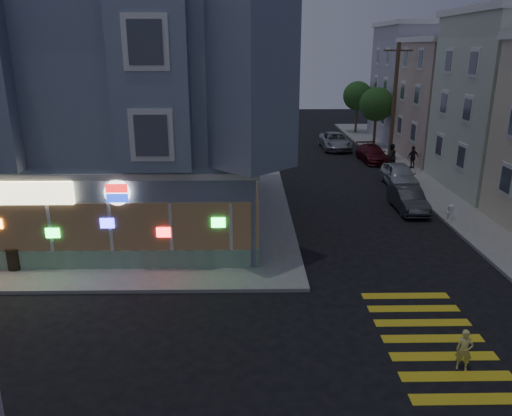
{
  "coord_description": "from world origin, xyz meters",
  "views": [
    {
      "loc": [
        0.67,
        -14.84,
        8.8
      ],
      "look_at": [
        1.03,
        5.38,
        2.26
      ],
      "focal_mm": 35.0,
      "sensor_mm": 36.0,
      "label": 1
    }
  ],
  "objects_px": {
    "pedestrian_b": "(413,157)",
    "traffic_signal": "(224,181)",
    "running_child": "(464,350)",
    "parked_car_d": "(335,141)",
    "fire_hydrant": "(450,212)",
    "utility_pole": "(394,102)",
    "trash_can": "(14,258)",
    "parked_car_a": "(399,175)",
    "street_tree_near": "(377,104)",
    "parked_car_c": "(372,154)",
    "parked_car_b": "(408,199)",
    "street_tree_far": "(358,96)",
    "pedestrian_a": "(391,156)"
  },
  "relations": [
    {
      "from": "parked_car_c",
      "to": "trash_can",
      "type": "bearing_deg",
      "value": -137.36
    },
    {
      "from": "street_tree_far",
      "to": "parked_car_d",
      "type": "relative_size",
      "value": 1.01
    },
    {
      "from": "running_child",
      "to": "pedestrian_a",
      "type": "relative_size",
      "value": 0.67
    },
    {
      "from": "parked_car_d",
      "to": "trash_can",
      "type": "bearing_deg",
      "value": -124.59
    },
    {
      "from": "parked_car_b",
      "to": "traffic_signal",
      "type": "bearing_deg",
      "value": -145.15
    },
    {
      "from": "utility_pole",
      "to": "pedestrian_b",
      "type": "xyz_separation_m",
      "value": [
        1.0,
        -2.57,
        -3.82
      ]
    },
    {
      "from": "parked_car_d",
      "to": "trash_can",
      "type": "xyz_separation_m",
      "value": [
        -17.45,
        -25.58,
        -0.13
      ]
    },
    {
      "from": "street_tree_near",
      "to": "parked_car_c",
      "type": "distance_m",
      "value": 6.69
    },
    {
      "from": "parked_car_b",
      "to": "utility_pole",
      "type": "bearing_deg",
      "value": 79.55
    },
    {
      "from": "traffic_signal",
      "to": "fire_hydrant",
      "type": "bearing_deg",
      "value": 39.56
    },
    {
      "from": "street_tree_far",
      "to": "parked_car_d",
      "type": "bearing_deg",
      "value": -113.14
    },
    {
      "from": "parked_car_d",
      "to": "parked_car_b",
      "type": "bearing_deg",
      "value": -86.8
    },
    {
      "from": "parked_car_b",
      "to": "parked_car_d",
      "type": "bearing_deg",
      "value": 93.73
    },
    {
      "from": "utility_pole",
      "to": "pedestrian_a",
      "type": "relative_size",
      "value": 4.89
    },
    {
      "from": "street_tree_far",
      "to": "pedestrian_b",
      "type": "relative_size",
      "value": 3.19
    },
    {
      "from": "utility_pole",
      "to": "trash_can",
      "type": "relative_size",
      "value": 10.0
    },
    {
      "from": "parked_car_d",
      "to": "utility_pole",
      "type": "bearing_deg",
      "value": -58.9
    },
    {
      "from": "utility_pole",
      "to": "trash_can",
      "type": "xyz_separation_m",
      "value": [
        -20.85,
        -20.0,
        -4.2
      ]
    },
    {
      "from": "fire_hydrant",
      "to": "traffic_signal",
      "type": "bearing_deg",
      "value": -157.12
    },
    {
      "from": "fire_hydrant",
      "to": "trash_can",
      "type": "distance_m",
      "value": 20.96
    },
    {
      "from": "street_tree_far",
      "to": "trash_can",
      "type": "relative_size",
      "value": 5.89
    },
    {
      "from": "running_child",
      "to": "parked_car_d",
      "type": "height_order",
      "value": "parked_car_d"
    },
    {
      "from": "utility_pole",
      "to": "parked_car_a",
      "type": "height_order",
      "value": "utility_pole"
    },
    {
      "from": "trash_can",
      "to": "street_tree_near",
      "type": "bearing_deg",
      "value": 51.0
    },
    {
      "from": "pedestrian_b",
      "to": "parked_car_d",
      "type": "xyz_separation_m",
      "value": [
        -4.4,
        8.15,
        -0.25
      ]
    },
    {
      "from": "parked_car_a",
      "to": "fire_hydrant",
      "type": "relative_size",
      "value": 5.36
    },
    {
      "from": "utility_pole",
      "to": "pedestrian_a",
      "type": "height_order",
      "value": "utility_pole"
    },
    {
      "from": "parked_car_d",
      "to": "trash_can",
      "type": "height_order",
      "value": "parked_car_d"
    },
    {
      "from": "pedestrian_b",
      "to": "traffic_signal",
      "type": "distance_m",
      "value": 21.39
    },
    {
      "from": "pedestrian_a",
      "to": "parked_car_c",
      "type": "bearing_deg",
      "value": -102.22
    },
    {
      "from": "utility_pole",
      "to": "parked_car_d",
      "type": "distance_m",
      "value": 7.69
    },
    {
      "from": "fire_hydrant",
      "to": "trash_can",
      "type": "relative_size",
      "value": 0.92
    },
    {
      "from": "parked_car_d",
      "to": "street_tree_far",
      "type": "bearing_deg",
      "value": 66.59
    },
    {
      "from": "street_tree_near",
      "to": "fire_hydrant",
      "type": "xyz_separation_m",
      "value": [
        -0.9,
        -20.24,
        -3.35
      ]
    },
    {
      "from": "parked_car_c",
      "to": "parked_car_b",
      "type": "bearing_deg",
      "value": -98.14
    },
    {
      "from": "fire_hydrant",
      "to": "trash_can",
      "type": "bearing_deg",
      "value": -164.05
    },
    {
      "from": "pedestrian_b",
      "to": "parked_car_b",
      "type": "xyz_separation_m",
      "value": [
        -3.32,
        -9.69,
        -0.32
      ]
    },
    {
      "from": "pedestrian_a",
      "to": "traffic_signal",
      "type": "height_order",
      "value": "traffic_signal"
    },
    {
      "from": "street_tree_near",
      "to": "street_tree_far",
      "type": "height_order",
      "value": "same"
    },
    {
      "from": "fire_hydrant",
      "to": "parked_car_c",
      "type": "bearing_deg",
      "value": 92.35
    },
    {
      "from": "utility_pole",
      "to": "fire_hydrant",
      "type": "relative_size",
      "value": 10.88
    },
    {
      "from": "street_tree_far",
      "to": "parked_car_a",
      "type": "bearing_deg",
      "value": -94.07
    },
    {
      "from": "utility_pole",
      "to": "traffic_signal",
      "type": "distance_m",
      "value": 22.76
    },
    {
      "from": "utility_pole",
      "to": "parked_car_a",
      "type": "bearing_deg",
      "value": -100.44
    },
    {
      "from": "parked_car_c",
      "to": "fire_hydrant",
      "type": "relative_size",
      "value": 5.39
    },
    {
      "from": "utility_pole",
      "to": "running_child",
      "type": "bearing_deg",
      "value": -101.02
    },
    {
      "from": "parked_car_a",
      "to": "parked_car_d",
      "type": "xyz_separation_m",
      "value": [
        -2.1,
        12.63,
        -0.02
      ]
    },
    {
      "from": "parked_car_a",
      "to": "trash_can",
      "type": "relative_size",
      "value": 4.92
    },
    {
      "from": "running_child",
      "to": "trash_can",
      "type": "distance_m",
      "value": 17.04
    },
    {
      "from": "traffic_signal",
      "to": "fire_hydrant",
      "type": "distance_m",
      "value": 12.93
    }
  ]
}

